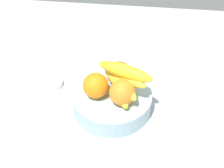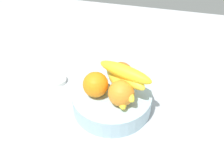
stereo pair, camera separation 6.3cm
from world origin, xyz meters
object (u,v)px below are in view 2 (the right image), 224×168
at_px(fruit_bowl, 112,101).
at_px(jar_lid, 58,80).
at_px(orange_front_right, 121,93).
at_px(orange_center, 121,74).
at_px(banana_bunch, 122,80).
at_px(orange_front_left, 95,85).

distance_m(fruit_bowl, jar_lid, 0.23).
relative_size(orange_front_right, orange_center, 1.00).
xyz_separation_m(orange_center, banana_bunch, (-0.01, 0.04, 0.01)).
relative_size(orange_front_left, orange_front_right, 1.00).
bearing_deg(jar_lid, banana_bunch, 163.44).
bearing_deg(banana_bunch, orange_front_left, 17.23).
xyz_separation_m(fruit_bowl, banana_bunch, (-0.03, -0.01, 0.08)).
bearing_deg(banana_bunch, fruit_bowl, 19.58).
bearing_deg(orange_front_left, jar_lid, -29.80).
height_order(orange_front_left, banana_bunch, banana_bunch).
distance_m(orange_front_left, banana_bunch, 0.08).
bearing_deg(orange_front_right, fruit_bowl, -43.03).
height_order(orange_center, banana_bunch, banana_bunch).
relative_size(fruit_bowl, banana_bunch, 1.40).
bearing_deg(orange_front_right, banana_bunch, -80.80).
relative_size(orange_center, banana_bunch, 0.44).
bearing_deg(orange_center, jar_lid, -7.49).
xyz_separation_m(fruit_bowl, orange_front_left, (0.05, 0.01, 0.07)).
bearing_deg(jar_lid, orange_front_left, 150.20).
bearing_deg(fruit_bowl, banana_bunch, -160.42).
xyz_separation_m(orange_front_left, orange_front_right, (-0.08, 0.02, 0.00)).
xyz_separation_m(orange_front_left, orange_center, (-0.06, -0.06, 0.00)).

